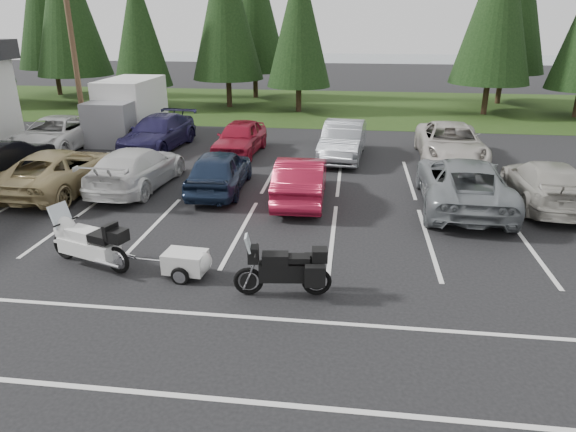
# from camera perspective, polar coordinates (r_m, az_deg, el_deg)

# --- Properties ---
(ground) EXTENTS (120.00, 120.00, 0.00)m
(ground) POSITION_cam_1_polar(r_m,az_deg,el_deg) (14.38, -8.07, -3.20)
(ground) COLOR black
(ground) RESTS_ON ground
(grass_strip) EXTENTS (80.00, 16.00, 0.01)m
(grass_strip) POSITION_cam_1_polar(r_m,az_deg,el_deg) (37.24, 1.58, 12.17)
(grass_strip) COLOR #1D3611
(grass_strip) RESTS_ON ground
(lake_water) EXTENTS (70.00, 50.00, 0.02)m
(lake_water) POSITION_cam_1_polar(r_m,az_deg,el_deg) (67.85, 7.83, 16.11)
(lake_water) COLOR slate
(lake_water) RESTS_ON ground
(utility_pole) EXTENTS (1.60, 0.26, 9.00)m
(utility_pole) POSITION_cam_1_polar(r_m,az_deg,el_deg) (28.14, -22.83, 17.27)
(utility_pole) COLOR #473321
(utility_pole) RESTS_ON ground
(box_truck) EXTENTS (2.40, 5.60, 2.90)m
(box_truck) POSITION_cam_1_polar(r_m,az_deg,el_deg) (28.01, -17.75, 11.15)
(box_truck) COLOR silver
(box_truck) RESTS_ON ground
(stall_markings) EXTENTS (32.00, 16.00, 0.01)m
(stall_markings) POSITION_cam_1_polar(r_m,az_deg,el_deg) (16.16, -6.27, -0.27)
(stall_markings) COLOR silver
(stall_markings) RESTS_ON ground
(conifer_2) EXTENTS (5.10, 5.10, 11.89)m
(conifer_2) POSITION_cam_1_polar(r_m,az_deg,el_deg) (40.49, -23.44, 21.17)
(conifer_2) COLOR #332316
(conifer_2) RESTS_ON ground
(conifer_3) EXTENTS (3.87, 3.87, 9.02)m
(conifer_3) POSITION_cam_1_polar(r_m,az_deg,el_deg) (36.82, -16.30, 19.51)
(conifer_3) COLOR #332316
(conifer_3) RESTS_ON ground
(conifer_4) EXTENTS (4.80, 4.80, 11.17)m
(conifer_4) POSITION_cam_1_polar(r_m,az_deg,el_deg) (36.53, -6.95, 22.13)
(conifer_4) COLOR #332316
(conifer_4) RESTS_ON ground
(conifer_5) EXTENTS (4.14, 4.14, 9.63)m
(conifer_5) POSITION_cam_1_polar(r_m,az_deg,el_deg) (34.39, 1.25, 20.83)
(conifer_5) COLOR #332316
(conifer_5) RESTS_ON ground
(conifer_6) EXTENTS (4.93, 4.93, 11.48)m
(conifer_6) POSITION_cam_1_polar(r_m,az_deg,el_deg) (35.70, 22.36, 21.12)
(conifer_6) COLOR #332316
(conifer_6) RESTS_ON ground
(conifer_back_b) EXTENTS (4.97, 4.97, 11.58)m
(conifer_back_b) POSITION_cam_1_polar(r_m,az_deg,el_deg) (40.82, -3.83, 22.46)
(conifer_back_b) COLOR #332316
(conifer_back_b) RESTS_ON ground
(car_near_2) EXTENTS (2.72, 5.58, 1.53)m
(car_near_2) POSITION_cam_1_polar(r_m,az_deg,el_deg) (20.20, -23.85, 4.70)
(car_near_2) COLOR #9C895A
(car_near_2) RESTS_ON ground
(car_near_3) EXTENTS (2.39, 5.28, 1.50)m
(car_near_3) POSITION_cam_1_polar(r_m,az_deg,el_deg) (19.59, -16.45, 5.15)
(car_near_3) COLOR silver
(car_near_3) RESTS_ON ground
(car_near_4) EXTENTS (1.96, 4.56, 1.53)m
(car_near_4) POSITION_cam_1_polar(r_m,az_deg,el_deg) (18.59, -7.62, 5.05)
(car_near_4) COLOR #18243C
(car_near_4) RESTS_ON ground
(car_near_5) EXTENTS (1.72, 4.63, 1.51)m
(car_near_5) POSITION_cam_1_polar(r_m,az_deg,el_deg) (17.47, 1.45, 4.14)
(car_near_5) COLOR maroon
(car_near_5) RESTS_ON ground
(car_near_6) EXTENTS (2.96, 5.97, 1.63)m
(car_near_6) POSITION_cam_1_polar(r_m,az_deg,el_deg) (17.83, 18.87, 3.53)
(car_near_6) COLOR slate
(car_near_6) RESTS_ON ground
(car_near_7) EXTENTS (2.37, 5.21, 1.48)m
(car_near_7) POSITION_cam_1_polar(r_m,az_deg,el_deg) (19.10, 26.73, 3.27)
(car_near_7) COLOR #A9A69B
(car_near_7) RESTS_ON ground
(car_far_0) EXTENTS (2.77, 5.63, 1.54)m
(car_far_0) POSITION_cam_1_polar(r_m,az_deg,el_deg) (26.58, -24.49, 8.25)
(car_far_0) COLOR white
(car_far_0) RESTS_ON ground
(car_far_1) EXTENTS (2.68, 5.51, 1.54)m
(car_far_1) POSITION_cam_1_polar(r_m,az_deg,el_deg) (25.35, -14.24, 8.96)
(car_far_1) COLOR #1E1B43
(car_far_1) RESTS_ON ground
(car_far_2) EXTENTS (2.05, 4.54, 1.51)m
(car_far_2) POSITION_cam_1_polar(r_m,az_deg,el_deg) (23.74, -5.37, 8.67)
(car_far_2) COLOR maroon
(car_far_2) RESTS_ON ground
(car_far_3) EXTENTS (2.10, 4.99, 1.60)m
(car_far_3) POSITION_cam_1_polar(r_m,az_deg,el_deg) (23.02, 6.14, 8.35)
(car_far_3) COLOR gray
(car_far_3) RESTS_ON ground
(car_far_4) EXTENTS (2.86, 5.86, 1.60)m
(car_far_4) POSITION_cam_1_polar(r_m,az_deg,el_deg) (23.43, 17.60, 7.72)
(car_far_4) COLOR #BDB6AD
(car_far_4) RESTS_ON ground
(touring_motorcycle) EXTENTS (2.92, 1.73, 1.55)m
(touring_motorcycle) POSITION_cam_1_polar(r_m,az_deg,el_deg) (13.70, -21.36, -2.26)
(touring_motorcycle) COLOR silver
(touring_motorcycle) RESTS_ON ground
(cargo_trailer) EXTENTS (1.50, 0.93, 0.67)m
(cargo_trailer) POSITION_cam_1_polar(r_m,az_deg,el_deg) (12.66, -11.30, -5.29)
(cargo_trailer) COLOR silver
(cargo_trailer) RESTS_ON ground
(adventure_motorcycle) EXTENTS (2.52, 1.12, 1.49)m
(adventure_motorcycle) POSITION_cam_1_polar(r_m,az_deg,el_deg) (11.46, -0.62, -5.50)
(adventure_motorcycle) COLOR black
(adventure_motorcycle) RESTS_ON ground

